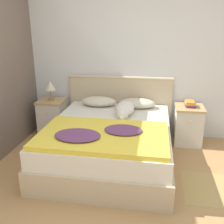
% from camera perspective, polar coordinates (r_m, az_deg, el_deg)
% --- Properties ---
extents(ground_plane, '(16.00, 16.00, 0.00)m').
position_cam_1_polar(ground_plane, '(2.84, -1.76, -21.03)').
color(ground_plane, tan).
extents(wall_back, '(9.00, 0.06, 2.55)m').
position_cam_1_polar(wall_back, '(4.32, 3.66, 11.59)').
color(wall_back, silver).
rests_on(wall_back, ground_plane).
extents(bed, '(1.63, 1.95, 0.55)m').
position_cam_1_polar(bed, '(3.59, -0.52, -6.71)').
color(bed, '#C6B28E').
rests_on(bed, ground_plane).
extents(headboard, '(1.71, 0.06, 1.00)m').
position_cam_1_polar(headboard, '(4.42, 1.72, 1.77)').
color(headboard, '#C6B28E').
rests_on(headboard, ground_plane).
extents(nightstand_left, '(0.43, 0.45, 0.60)m').
position_cam_1_polar(nightstand_left, '(4.55, -12.74, -1.06)').
color(nightstand_left, silver).
rests_on(nightstand_left, ground_plane).
extents(nightstand_right, '(0.43, 0.45, 0.60)m').
position_cam_1_polar(nightstand_right, '(4.27, 16.23, -2.73)').
color(nightstand_right, silver).
rests_on(nightstand_right, ground_plane).
extents(pillow_left, '(0.56, 0.33, 0.15)m').
position_cam_1_polar(pillow_left, '(4.22, -2.87, 2.34)').
color(pillow_left, beige).
rests_on(pillow_left, bed).
extents(pillow_right, '(0.56, 0.33, 0.15)m').
position_cam_1_polar(pillow_right, '(4.14, 5.54, 1.93)').
color(pillow_right, beige).
rests_on(pillow_right, bed).
extents(quilt, '(1.50, 0.97, 0.10)m').
position_cam_1_polar(quilt, '(3.06, -2.22, -4.99)').
color(quilt, yellow).
rests_on(quilt, bed).
extents(dog, '(0.27, 0.71, 0.18)m').
position_cam_1_polar(dog, '(3.79, 2.76, 0.56)').
color(dog, silver).
rests_on(dog, bed).
extents(book_stack, '(0.17, 0.21, 0.09)m').
position_cam_1_polar(book_stack, '(4.16, 16.67, 1.73)').
color(book_stack, '#AD2D28').
rests_on(book_stack, nightstand_right).
extents(table_lamp, '(0.18, 0.18, 0.33)m').
position_cam_1_polar(table_lamp, '(4.39, -13.31, 5.49)').
color(table_lamp, '#9E7A4C').
rests_on(table_lamp, nightstand_left).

